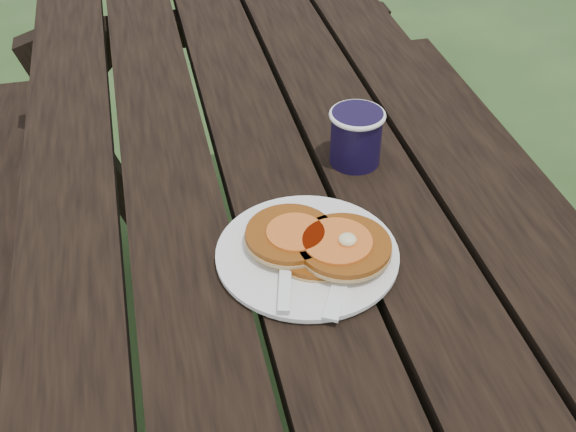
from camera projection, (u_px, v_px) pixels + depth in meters
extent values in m
plane|color=#253F1B|center=(269.00, 424.00, 1.63)|extent=(60.00, 60.00, 0.00)
cube|color=black|center=(262.00, 159.00, 1.17)|extent=(0.75, 1.80, 0.04)
cube|color=black|center=(534.00, 245.00, 1.46)|extent=(0.25, 1.80, 0.04)
cylinder|color=white|center=(307.00, 255.00, 0.96)|extent=(0.31, 0.31, 0.01)
cylinder|color=#87420F|center=(316.00, 248.00, 0.95)|extent=(0.12, 0.12, 0.01)
cylinder|color=#87420F|center=(290.00, 235.00, 0.95)|extent=(0.12, 0.12, 0.01)
cylinder|color=#87420F|center=(344.00, 246.00, 0.93)|extent=(0.12, 0.12, 0.01)
cylinder|color=#C8591C|center=(337.00, 240.00, 0.93)|extent=(0.09, 0.09, 0.00)
ellipsoid|color=#F4E59E|center=(348.00, 240.00, 0.93)|extent=(0.02, 0.02, 0.01)
cube|color=white|center=(344.00, 269.00, 0.92)|extent=(0.10, 0.17, 0.00)
cylinder|color=black|center=(356.00, 137.00, 1.10)|extent=(0.08, 0.08, 0.09)
torus|color=white|center=(358.00, 115.00, 1.08)|extent=(0.09, 0.09, 0.01)
cylinder|color=black|center=(357.00, 116.00, 1.08)|extent=(0.07, 0.07, 0.01)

